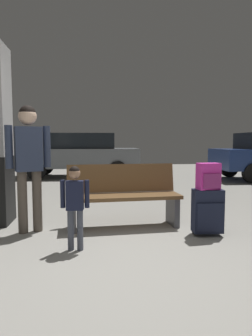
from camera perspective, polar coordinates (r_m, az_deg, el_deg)
name	(u,v)px	position (r m, az deg, el deg)	size (l,w,h in m)	color
ground_plane	(106,197)	(6.94, -3.83, -5.50)	(18.00, 18.00, 0.10)	gray
bench	(123,196)	(4.31, -0.52, -5.31)	(1.63, 0.62, 0.89)	brown
suitcase	(208,211)	(4.03, 15.36, -7.97)	(0.39, 0.25, 0.60)	#191E33
backpack_bright	(209,177)	(3.96, 15.53, -1.60)	(0.29, 0.22, 0.34)	#D833A5
child	(75,199)	(3.37, -9.78, -5.83)	(0.32, 0.20, 0.95)	#4C5160
adult	(29,155)	(4.14, -18.14, 2.42)	(0.55, 0.30, 1.69)	brown
parked_car_far	(80,154)	(10.52, -8.80, 2.71)	(4.14, 1.88, 1.51)	slate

